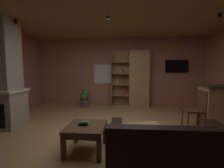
{
  "coord_description": "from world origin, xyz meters",
  "views": [
    {
      "loc": [
        0.36,
        -3.38,
        1.41
      ],
      "look_at": [
        0.0,
        0.4,
        1.05
      ],
      "focal_mm": 26.17,
      "sensor_mm": 36.0,
      "label": 1
    }
  ],
  "objects_px": {
    "table_book_1": "(82,123)",
    "dining_chair": "(197,107)",
    "table_book_0": "(85,123)",
    "table_book_2": "(85,122)",
    "potted_floor_plant": "(85,98)",
    "wall_mounted_tv": "(177,66)",
    "stone_fireplace": "(0,79)",
    "leather_couch": "(170,161)",
    "bookshelf_cabinet": "(137,79)",
    "coffee_table": "(86,130)"
  },
  "relations": [
    {
      "from": "table_book_1",
      "to": "table_book_2",
      "type": "bearing_deg",
      "value": -2.96
    },
    {
      "from": "table_book_2",
      "to": "potted_floor_plant",
      "type": "distance_m",
      "value": 3.35
    },
    {
      "from": "table_book_2",
      "to": "dining_chair",
      "type": "relative_size",
      "value": 0.12
    },
    {
      "from": "dining_chair",
      "to": "wall_mounted_tv",
      "type": "relative_size",
      "value": 1.1
    },
    {
      "from": "bookshelf_cabinet",
      "to": "dining_chair",
      "type": "xyz_separation_m",
      "value": [
        1.25,
        -2.33,
        -0.49
      ]
    },
    {
      "from": "table_book_2",
      "to": "dining_chair",
      "type": "xyz_separation_m",
      "value": [
        2.3,
        1.18,
        0.02
      ]
    },
    {
      "from": "potted_floor_plant",
      "to": "wall_mounted_tv",
      "type": "relative_size",
      "value": 0.77
    },
    {
      "from": "coffee_table",
      "to": "table_book_1",
      "type": "xyz_separation_m",
      "value": [
        -0.06,
        -0.01,
        0.12
      ]
    },
    {
      "from": "leather_couch",
      "to": "potted_floor_plant",
      "type": "height_order",
      "value": "leather_couch"
    },
    {
      "from": "dining_chair",
      "to": "bookshelf_cabinet",
      "type": "bearing_deg",
      "value": 118.25
    },
    {
      "from": "bookshelf_cabinet",
      "to": "potted_floor_plant",
      "type": "height_order",
      "value": "bookshelf_cabinet"
    },
    {
      "from": "table_book_0",
      "to": "table_book_2",
      "type": "bearing_deg",
      "value": -81.16
    },
    {
      "from": "stone_fireplace",
      "to": "leather_couch",
      "type": "relative_size",
      "value": 1.7
    },
    {
      "from": "dining_chair",
      "to": "leather_couch",
      "type": "bearing_deg",
      "value": -119.48
    },
    {
      "from": "leather_couch",
      "to": "coffee_table",
      "type": "distance_m",
      "value": 1.41
    },
    {
      "from": "bookshelf_cabinet",
      "to": "table_book_1",
      "type": "height_order",
      "value": "bookshelf_cabinet"
    },
    {
      "from": "stone_fireplace",
      "to": "dining_chair",
      "type": "xyz_separation_m",
      "value": [
        4.6,
        0.2,
        -0.63
      ]
    },
    {
      "from": "wall_mounted_tv",
      "to": "table_book_2",
      "type": "bearing_deg",
      "value": -124.41
    },
    {
      "from": "stone_fireplace",
      "to": "table_book_2",
      "type": "distance_m",
      "value": 2.59
    },
    {
      "from": "stone_fireplace",
      "to": "table_book_2",
      "type": "relative_size",
      "value": 23.7
    },
    {
      "from": "stone_fireplace",
      "to": "dining_chair",
      "type": "distance_m",
      "value": 4.65
    },
    {
      "from": "potted_floor_plant",
      "to": "wall_mounted_tv",
      "type": "height_order",
      "value": "wall_mounted_tv"
    },
    {
      "from": "table_book_1",
      "to": "table_book_2",
      "type": "xyz_separation_m",
      "value": [
        0.05,
        -0.0,
        0.02
      ]
    },
    {
      "from": "coffee_table",
      "to": "table_book_0",
      "type": "distance_m",
      "value": 0.11
    },
    {
      "from": "table_book_0",
      "to": "table_book_1",
      "type": "xyz_separation_m",
      "value": [
        -0.04,
        -0.06,
        0.02
      ]
    },
    {
      "from": "stone_fireplace",
      "to": "table_book_2",
      "type": "xyz_separation_m",
      "value": [
        2.3,
        -0.98,
        -0.66
      ]
    },
    {
      "from": "bookshelf_cabinet",
      "to": "leather_couch",
      "type": "height_order",
      "value": "bookshelf_cabinet"
    },
    {
      "from": "stone_fireplace",
      "to": "potted_floor_plant",
      "type": "relative_size",
      "value": 3.97
    },
    {
      "from": "stone_fireplace",
      "to": "table_book_0",
      "type": "bearing_deg",
      "value": -21.65
    },
    {
      "from": "table_book_2",
      "to": "dining_chair",
      "type": "distance_m",
      "value": 2.58
    },
    {
      "from": "potted_floor_plant",
      "to": "stone_fireplace",
      "type": "bearing_deg",
      "value": -122.66
    },
    {
      "from": "potted_floor_plant",
      "to": "wall_mounted_tv",
      "type": "distance_m",
      "value": 3.63
    },
    {
      "from": "potted_floor_plant",
      "to": "wall_mounted_tv",
      "type": "xyz_separation_m",
      "value": [
        3.41,
        0.49,
        1.16
      ]
    },
    {
      "from": "table_book_1",
      "to": "dining_chair",
      "type": "relative_size",
      "value": 0.14
    },
    {
      "from": "leather_couch",
      "to": "wall_mounted_tv",
      "type": "xyz_separation_m",
      "value": [
        1.31,
        4.42,
        1.19
      ]
    },
    {
      "from": "table_book_0",
      "to": "dining_chair",
      "type": "distance_m",
      "value": 2.56
    },
    {
      "from": "wall_mounted_tv",
      "to": "table_book_0",
      "type": "bearing_deg",
      "value": -124.99
    },
    {
      "from": "potted_floor_plant",
      "to": "table_book_2",
      "type": "bearing_deg",
      "value": -75.08
    },
    {
      "from": "table_book_2",
      "to": "table_book_1",
      "type": "bearing_deg",
      "value": 177.04
    },
    {
      "from": "bookshelf_cabinet",
      "to": "table_book_0",
      "type": "height_order",
      "value": "bookshelf_cabinet"
    },
    {
      "from": "table_book_1",
      "to": "potted_floor_plant",
      "type": "height_order",
      "value": "potted_floor_plant"
    },
    {
      "from": "leather_couch",
      "to": "table_book_2",
      "type": "distance_m",
      "value": 1.44
    },
    {
      "from": "table_book_0",
      "to": "potted_floor_plant",
      "type": "relative_size",
      "value": 0.19
    },
    {
      "from": "table_book_1",
      "to": "wall_mounted_tv",
      "type": "distance_m",
      "value": 4.64
    },
    {
      "from": "table_book_1",
      "to": "table_book_2",
      "type": "height_order",
      "value": "table_book_2"
    },
    {
      "from": "bookshelf_cabinet",
      "to": "stone_fireplace",
      "type": "bearing_deg",
      "value": -142.95
    },
    {
      "from": "stone_fireplace",
      "to": "bookshelf_cabinet",
      "type": "relative_size",
      "value": 1.25
    },
    {
      "from": "table_book_0",
      "to": "wall_mounted_tv",
      "type": "relative_size",
      "value": 0.15
    },
    {
      "from": "stone_fireplace",
      "to": "dining_chair",
      "type": "relative_size",
      "value": 2.8
    },
    {
      "from": "stone_fireplace",
      "to": "bookshelf_cabinet",
      "type": "distance_m",
      "value": 4.2
    }
  ]
}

